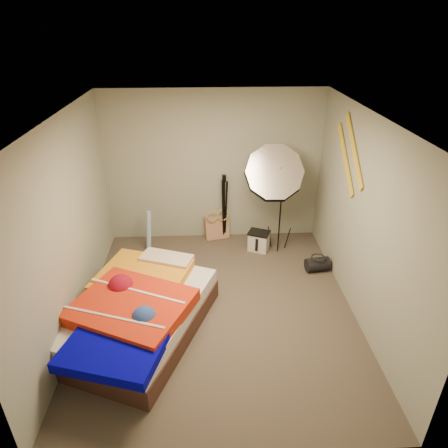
{
  "coord_description": "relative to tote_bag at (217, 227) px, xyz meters",
  "views": [
    {
      "loc": [
        -0.14,
        -4.15,
        3.45
      ],
      "look_at": [
        0.1,
        0.6,
        0.95
      ],
      "focal_mm": 32.0,
      "sensor_mm": 36.0,
      "label": 1
    }
  ],
  "objects": [
    {
      "name": "camera_case",
      "position": [
        0.67,
        -0.44,
        -0.05
      ],
      "size": [
        0.37,
        0.33,
        0.31
      ],
      "primitive_type": "cube",
      "rotation": [
        0.0,
        0.0,
        -0.41
      ],
      "color": "silver",
      "rests_on": "floor"
    },
    {
      "name": "wall_stripe_lower",
      "position": [
        1.69,
        -1.05,
        1.55
      ],
      "size": [
        0.02,
        0.91,
        0.78
      ],
      "primitive_type": "cube",
      "rotation": [
        0.7,
        0.0,
        0.0
      ],
      "color": "gold",
      "rests_on": "wall_right"
    },
    {
      "name": "floor",
      "position": [
        -0.04,
        -1.9,
        -0.2
      ],
      "size": [
        4.0,
        4.0,
        0.0
      ],
      "primitive_type": "plane",
      "color": "brown",
      "rests_on": "ground"
    },
    {
      "name": "ceiling",
      "position": [
        -0.04,
        -1.9,
        2.3
      ],
      "size": [
        4.0,
        4.0,
        0.0
      ],
      "primitive_type": "plane",
      "rotation": [
        3.14,
        0.0,
        0.0
      ],
      "color": "silver",
      "rests_on": "wall_back"
    },
    {
      "name": "bed",
      "position": [
        -1.04,
        -2.27,
        0.09
      ],
      "size": [
        2.01,
        2.43,
        0.58
      ],
      "color": "#43271F",
      "rests_on": "floor"
    },
    {
      "name": "wall_front",
      "position": [
        -0.04,
        -3.9,
        1.05
      ],
      "size": [
        3.5,
        0.0,
        3.5
      ],
      "primitive_type": "plane",
      "rotation": [
        -1.57,
        0.0,
        0.0
      ],
      "color": "gray",
      "rests_on": "floor"
    },
    {
      "name": "tote_bag",
      "position": [
        0.0,
        0.0,
        0.0
      ],
      "size": [
        0.44,
        0.27,
        0.42
      ],
      "primitive_type": "cube",
      "rotation": [
        -0.14,
        0.0,
        0.24
      ],
      "color": "tan",
      "rests_on": "floor"
    },
    {
      "name": "photo_umbrella",
      "position": [
        0.84,
        -0.5,
        1.15
      ],
      "size": [
        1.12,
        0.85,
        1.89
      ],
      "color": "black",
      "rests_on": "floor"
    },
    {
      "name": "wrapping_roll",
      "position": [
        -1.12,
        -0.31,
        0.13
      ],
      "size": [
        0.14,
        0.21,
        0.67
      ],
      "primitive_type": "cylinder",
      "rotation": [
        -0.17,
        0.0,
        -0.35
      ],
      "color": "#4D82C3",
      "rests_on": "floor"
    },
    {
      "name": "camera_tripod",
      "position": [
        0.12,
        -0.03,
        0.47
      ],
      "size": [
        0.06,
        0.06,
        1.17
      ],
      "color": "black",
      "rests_on": "floor"
    },
    {
      "name": "wall_left",
      "position": [
        -1.79,
        -1.9,
        1.05
      ],
      "size": [
        0.0,
        4.0,
        4.0
      ],
      "primitive_type": "plane",
      "rotation": [
        1.57,
        0.0,
        1.57
      ],
      "color": "gray",
      "rests_on": "floor"
    },
    {
      "name": "wall_back",
      "position": [
        -0.04,
        0.1,
        1.05
      ],
      "size": [
        3.5,
        0.0,
        3.5
      ],
      "primitive_type": "plane",
      "rotation": [
        1.57,
        0.0,
        0.0
      ],
      "color": "gray",
      "rests_on": "floor"
    },
    {
      "name": "wall_right",
      "position": [
        1.71,
        -1.9,
        1.05
      ],
      "size": [
        0.0,
        4.0,
        4.0
      ],
      "primitive_type": "plane",
      "rotation": [
        1.57,
        0.0,
        -1.57
      ],
      "color": "gray",
      "rests_on": "floor"
    },
    {
      "name": "wall_stripe_upper",
      "position": [
        1.69,
        -1.3,
        1.75
      ],
      "size": [
        0.02,
        0.91,
        0.78
      ],
      "primitive_type": "cube",
      "rotation": [
        0.7,
        0.0,
        0.0
      ],
      "color": "gold",
      "rests_on": "wall_right"
    },
    {
      "name": "duffel_bag",
      "position": [
        1.49,
        -1.08,
        -0.1
      ],
      "size": [
        0.38,
        0.26,
        0.21
      ],
      "primitive_type": "cylinder",
      "rotation": [
        0.0,
        1.57,
        0.15
      ],
      "color": "black",
      "rests_on": "floor"
    }
  ]
}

